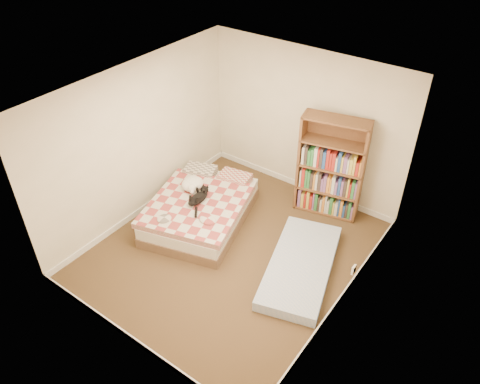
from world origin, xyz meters
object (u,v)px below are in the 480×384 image
Objects in this scene: bed at (202,208)px; floor_mattress at (301,266)px; black_cat at (199,197)px; bookshelf at (330,179)px; white_dog at (192,184)px.

bed reaches higher than floor_mattress.
bookshelf is at bearing 33.10° from black_cat.
white_dog reaches higher than black_cat.
bed is 2.08m from bookshelf.
bed is at bearing 161.62° from floor_mattress.
floor_mattress is 1.85m from black_cat.
floor_mattress is at bearing 0.48° from white_dog.
floor_mattress is at bearing -12.00° from black_cat.
floor_mattress is 4.65× the size of white_dog.
white_dog reaches higher than floor_mattress.
bookshelf is 0.92× the size of floor_mattress.
white_dog is (-0.29, 0.18, 0.02)m from black_cat.
bookshelf is 1.60m from floor_mattress.
bookshelf is 2.08m from black_cat.
floor_mattress is 2.67× the size of black_cat.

